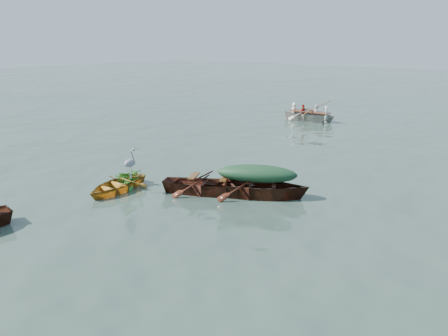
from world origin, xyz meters
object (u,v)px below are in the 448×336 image
object	(u,v)px
yellow_dinghy	(117,191)
green_tarp_boat	(256,197)
heron	(130,167)
rowed_boat	(309,121)
open_wooden_boat	(209,194)

from	to	relation	value
yellow_dinghy	green_tarp_boat	xyz separation A→B (m)	(3.63, 2.33, 0.00)
heron	rowed_boat	bearing A→B (deg)	86.82
green_tarp_boat	rowed_boat	world-z (taller)	rowed_boat
green_tarp_boat	open_wooden_boat	xyz separation A→B (m)	(-1.25, -0.70, 0.00)
green_tarp_boat	rowed_boat	bearing A→B (deg)	-6.54
rowed_boat	heron	size ratio (longest dim) A/B	4.69
rowed_boat	heron	xyz separation A→B (m)	(2.06, -14.62, 0.82)
rowed_boat	heron	distance (m)	14.78
open_wooden_boat	rowed_boat	world-z (taller)	rowed_boat
green_tarp_boat	open_wooden_boat	world-z (taller)	green_tarp_boat
green_tarp_boat	open_wooden_boat	bearing A→B (deg)	90.00
open_wooden_boat	yellow_dinghy	bearing A→B (deg)	97.22
yellow_dinghy	rowed_boat	xyz separation A→B (m)	(-1.53, 14.77, 0.00)
open_wooden_boat	heron	xyz separation A→B (m)	(-1.85, -1.47, 0.82)
yellow_dinghy	green_tarp_boat	distance (m)	4.32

